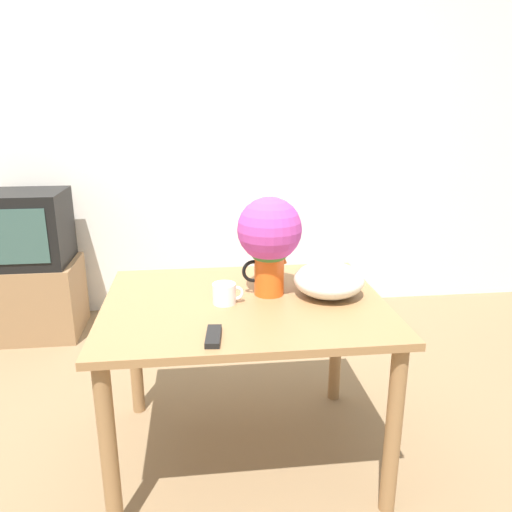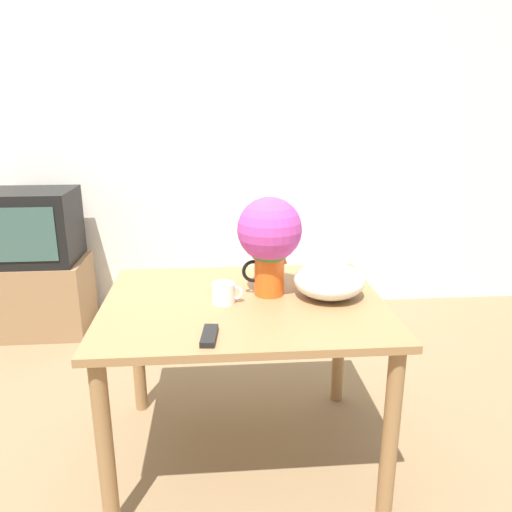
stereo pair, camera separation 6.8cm
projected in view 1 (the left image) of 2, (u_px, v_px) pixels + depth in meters
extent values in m
plane|color=#7F6647|center=(190.00, 456.00, 2.20)|extent=(12.00, 12.00, 0.00)
cube|color=silver|center=(185.00, 132.00, 3.47)|extent=(8.00, 0.05, 2.60)
cube|color=olive|center=(245.00, 305.00, 2.01)|extent=(1.13, 0.89, 0.03)
cylinder|color=olive|center=(109.00, 453.00, 1.70)|extent=(0.06, 0.06, 0.69)
cylinder|color=olive|center=(393.00, 431.00, 1.81)|extent=(0.06, 0.06, 0.69)
cylinder|color=olive|center=(135.00, 348.00, 2.43)|extent=(0.06, 0.06, 0.69)
cylinder|color=olive|center=(336.00, 337.00, 2.54)|extent=(0.06, 0.06, 0.69)
cylinder|color=#E05619|center=(269.00, 273.00, 2.06)|extent=(0.12, 0.12, 0.19)
cone|color=#E05619|center=(282.00, 257.00, 2.05)|extent=(0.04, 0.04, 0.05)
torus|color=black|center=(254.00, 271.00, 2.05)|extent=(0.10, 0.01, 0.10)
sphere|color=#3D7033|center=(269.00, 240.00, 2.02)|extent=(0.20, 0.20, 0.20)
sphere|color=#B23D99|center=(270.00, 229.00, 2.01)|extent=(0.26, 0.26, 0.26)
cylinder|color=white|center=(224.00, 294.00, 1.98)|extent=(0.09, 0.09, 0.08)
torus|color=white|center=(236.00, 293.00, 1.98)|extent=(0.06, 0.01, 0.06)
ellipsoid|color=silver|center=(329.00, 280.00, 2.05)|extent=(0.29, 0.29, 0.14)
cube|color=black|center=(213.00, 336.00, 1.68)|extent=(0.06, 0.15, 0.02)
cube|color=#8E6B47|center=(34.00, 298.00, 3.31)|extent=(0.60, 0.46, 0.50)
cube|color=black|center=(24.00, 228.00, 3.17)|extent=(0.53, 0.44, 0.47)
cube|color=#33514C|center=(12.00, 237.00, 2.96)|extent=(0.41, 0.01, 0.34)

